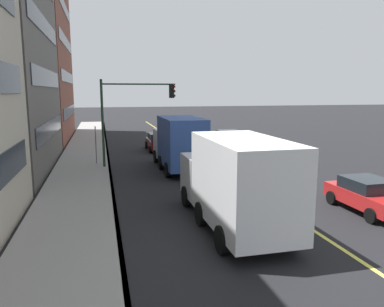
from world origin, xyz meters
name	(u,v)px	position (x,y,z in m)	size (l,w,h in m)	color
ground	(222,171)	(0.00, 0.00, 0.00)	(200.00, 200.00, 0.00)	black
sidewalk_slab	(81,177)	(0.00, 8.64, 0.07)	(80.00, 3.57, 0.15)	gray
curb_edge	(111,176)	(0.00, 6.93, 0.07)	(80.00, 0.16, 0.15)	slate
lane_stripe_center	(222,171)	(0.00, 0.00, 0.01)	(80.00, 0.16, 0.01)	#D8CC4C
building_glass_right	(8,59)	(20.10, 16.29, 8.30)	(16.73, 11.40, 16.60)	brown
car_red	(368,195)	(-9.10, -3.42, 0.73)	(3.81, 1.92, 1.40)	red
car_black	(263,158)	(-0.36, -2.65, 0.81)	(4.34, 1.97, 1.65)	black
car_maroon	(159,141)	(9.21, 2.55, 0.77)	(3.98, 2.11, 1.51)	#591116
car_green	(229,139)	(8.73, -3.63, 0.82)	(3.96, 2.13, 1.60)	#1E6038
truck_white	(236,181)	(-9.55, 2.68, 1.78)	(7.26, 2.61, 3.43)	silver
truck_blue	(179,142)	(0.97, 2.56, 1.79)	(6.85, 2.48, 3.43)	silver
traffic_light_mast	(132,107)	(2.56, 5.38, 4.01)	(0.28, 4.89, 5.78)	#1E3823
street_sign_post	(96,143)	(3.71, 7.76, 1.59)	(0.60, 0.08, 2.68)	slate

